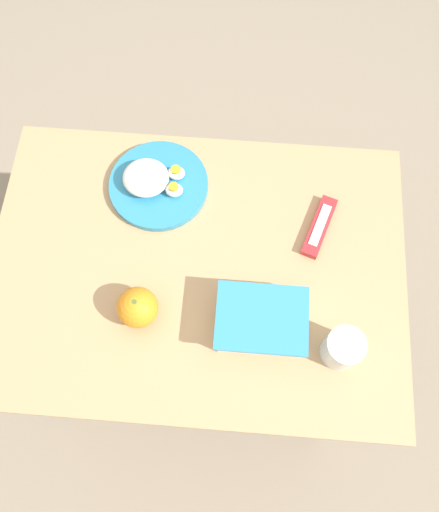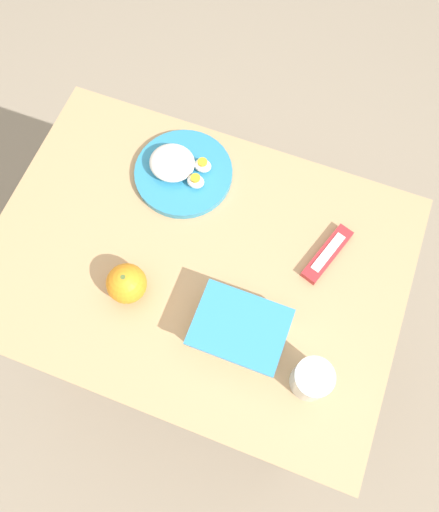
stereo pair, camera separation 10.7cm
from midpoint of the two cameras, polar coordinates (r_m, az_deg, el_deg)
name	(u,v)px [view 2 (the right image)]	position (r m, az deg, el deg)	size (l,w,h in m)	color
ground_plane	(205,333)	(1.83, -0.01, -9.04)	(10.00, 10.00, 0.00)	gray
table	(198,281)	(1.24, -0.01, -3.24)	(0.92, 0.67, 0.76)	tan
food_container	(239,331)	(1.03, 5.30, -8.89)	(0.18, 0.14, 0.07)	white
orange_fruit	(127,283)	(1.05, -7.74, -3.52)	(0.09, 0.09, 0.09)	orange
rice_plate	(181,170)	(1.18, -1.83, 9.49)	(0.23, 0.23, 0.06)	teal
candy_bar	(327,254)	(1.14, 14.87, -0.12)	(0.08, 0.16, 0.02)	#B7282D
drinking_glass	(312,379)	(1.03, 13.52, -13.95)	(0.08, 0.08, 0.08)	silver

